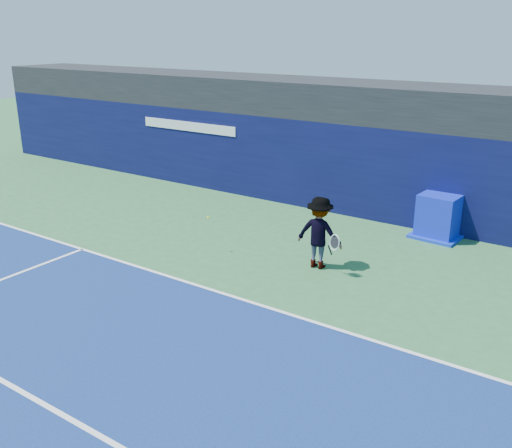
# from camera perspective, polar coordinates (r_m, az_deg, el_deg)

# --- Properties ---
(ground) EXTENTS (80.00, 80.00, 0.00)m
(ground) POSITION_cam_1_polar(r_m,az_deg,el_deg) (11.60, -12.63, -12.17)
(ground) COLOR #2E6638
(ground) RESTS_ON ground
(baseline) EXTENTS (24.00, 0.10, 0.01)m
(baseline) POSITION_cam_1_polar(r_m,az_deg,el_deg) (13.52, -3.34, -6.93)
(baseline) COLOR white
(baseline) RESTS_ON ground
(service_line) EXTENTS (24.00, 0.10, 0.01)m
(service_line) POSITION_cam_1_polar(r_m,az_deg,el_deg) (10.59, -20.80, -16.31)
(service_line) COLOR white
(service_line) RESTS_ON ground
(stadium_band) EXTENTS (36.00, 3.00, 1.20)m
(stadium_band) POSITION_cam_1_polar(r_m,az_deg,el_deg) (19.70, 12.05, 11.85)
(stadium_band) COLOR black
(stadium_band) RESTS_ON back_wall_assembly
(back_wall_assembly) EXTENTS (36.00, 1.03, 3.00)m
(back_wall_assembly) POSITION_cam_1_polar(r_m,az_deg,el_deg) (19.16, 10.44, 5.37)
(back_wall_assembly) COLOR #090C36
(back_wall_assembly) RESTS_ON ground
(equipment_cart) EXTENTS (1.47, 1.47, 1.31)m
(equipment_cart) POSITION_cam_1_polar(r_m,az_deg,el_deg) (17.74, 17.85, 0.63)
(equipment_cart) COLOR #0D1BBC
(equipment_cart) RESTS_ON ground
(tennis_player) EXTENTS (1.40, 0.80, 1.89)m
(tennis_player) POSITION_cam_1_polar(r_m,az_deg,el_deg) (14.70, 6.36, -0.87)
(tennis_player) COLOR silver
(tennis_player) RESTS_ON ground
(tennis_ball) EXTENTS (0.07, 0.07, 0.07)m
(tennis_ball) POSITION_cam_1_polar(r_m,az_deg,el_deg) (15.61, -4.82, 0.66)
(tennis_ball) COLOR #DAF61B
(tennis_ball) RESTS_ON ground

